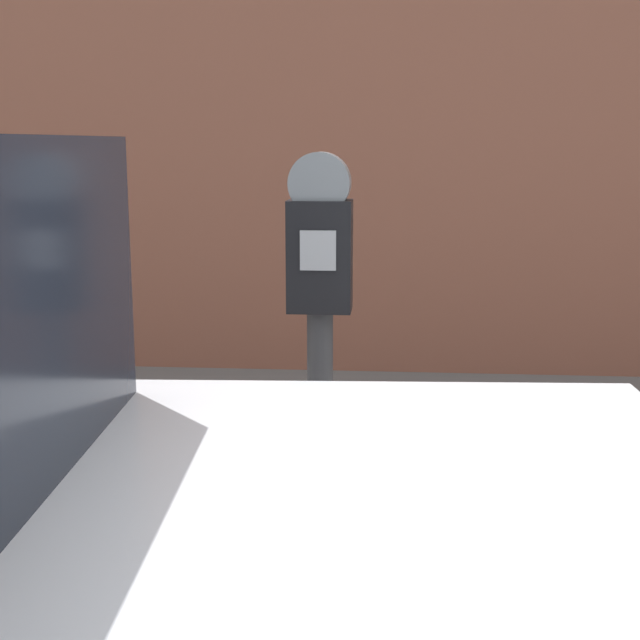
{
  "coord_description": "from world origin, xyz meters",
  "views": [
    {
      "loc": [
        -0.25,
        -1.35,
        1.54
      ],
      "look_at": [
        -0.47,
        1.26,
        1.02
      ],
      "focal_mm": 50.0,
      "sensor_mm": 36.0,
      "label": 1
    }
  ],
  "objects": [
    {
      "name": "sidewalk",
      "position": [
        0.0,
        2.2,
        0.07
      ],
      "size": [
        24.0,
        2.8,
        0.14
      ],
      "color": "#ADAAA3",
      "rests_on": "ground_plane"
    },
    {
      "name": "parking_meter",
      "position": [
        -0.47,
        1.26,
        1.06
      ],
      "size": [
        0.19,
        0.15,
        1.37
      ],
      "color": "#2D2D30",
      "rests_on": "sidewalk"
    }
  ]
}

